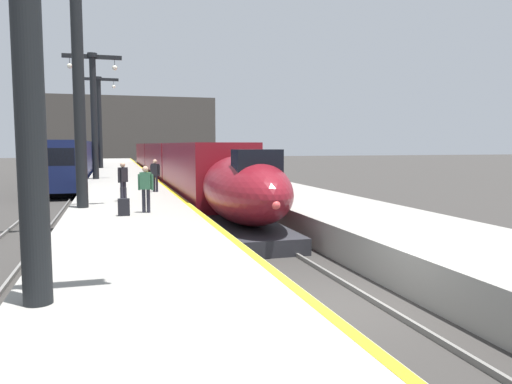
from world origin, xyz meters
TOP-DOWN VIEW (x-y plane):
  - ground_plane at (0.00, 0.00)m, footprint 260.00×260.00m
  - platform_left at (-4.05, 24.75)m, footprint 4.80×110.00m
  - platform_right at (4.05, 24.75)m, footprint 4.80×110.00m
  - platform_left_safety_stripe at (-1.77, 24.75)m, footprint 0.20×107.80m
  - rail_main_left at (-0.75, 27.50)m, footprint 0.08×110.00m
  - rail_main_right at (0.75, 27.50)m, footprint 0.08×110.00m
  - rail_secondary_left at (-8.85, 27.50)m, footprint 0.08×110.00m
  - rail_secondary_right at (-7.35, 27.50)m, footprint 0.08×110.00m
  - highspeed_train_main at (0.00, 32.45)m, footprint 2.92×57.43m
  - regional_train_adjacent at (-8.10, 40.77)m, footprint 2.85×36.60m
  - station_column_mid at (-5.90, 10.69)m, footprint 4.00×0.68m
  - station_column_far at (-5.90, 27.27)m, footprint 4.00×0.68m
  - station_column_distant at (-5.90, 44.24)m, footprint 4.00×0.68m
  - passenger_near_edge at (-3.60, 8.54)m, footprint 0.54×0.34m
  - passenger_mid_platform at (-2.62, 16.38)m, footprint 0.48×0.40m
  - passenger_far_waiting at (-4.32, 12.55)m, footprint 0.44×0.42m
  - rolling_suitcase at (-4.40, 7.95)m, footprint 0.40×0.22m
  - terminus_back_wall at (0.00, 102.00)m, footprint 36.00×2.00m

SIDE VIEW (x-z plane):
  - ground_plane at x=0.00m, z-range 0.00..0.00m
  - rail_main_left at x=-0.75m, z-range 0.00..0.12m
  - rail_main_right at x=0.75m, z-range 0.00..0.12m
  - rail_secondary_left at x=-8.85m, z-range 0.00..0.12m
  - rail_secondary_right at x=-7.35m, z-range 0.00..0.12m
  - platform_left at x=-4.05m, z-range 0.00..1.05m
  - platform_right at x=4.05m, z-range 0.00..1.05m
  - platform_left_safety_stripe at x=-1.77m, z-range 1.05..1.06m
  - rolling_suitcase at x=-4.40m, z-range 0.86..1.85m
  - highspeed_train_main at x=0.00m, z-range 0.15..3.75m
  - passenger_near_edge at x=-3.60m, z-range 1.19..2.88m
  - passenger_mid_platform at x=-2.62m, z-range 1.19..2.88m
  - passenger_far_waiting at x=-4.32m, z-range 1.19..2.88m
  - regional_train_adjacent at x=-8.10m, z-range 0.23..4.03m
  - station_column_far at x=-5.90m, z-range 1.97..10.79m
  - station_column_distant at x=-5.90m, z-range 1.99..11.38m
  - terminus_back_wall at x=0.00m, z-range 0.00..14.00m
  - station_column_mid at x=-5.90m, z-range 2.01..12.18m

